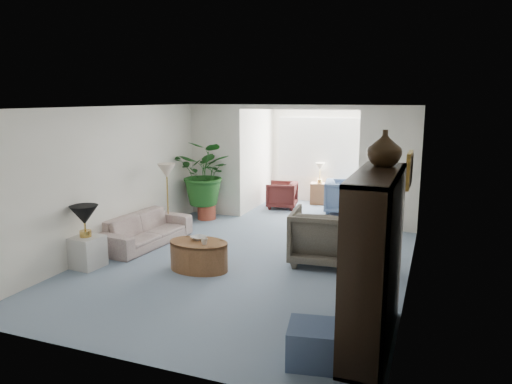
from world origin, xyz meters
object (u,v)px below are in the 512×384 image
at_px(cabinet_urn, 384,148).
at_px(ottoman, 313,344).
at_px(coffee_bowl, 199,238).
at_px(sunroom_chair_blue, 344,197).
at_px(sunroom_table, 319,193).
at_px(table_lamp, 84,215).
at_px(coffee_cup, 204,241).
at_px(floor_lamp, 167,171).
at_px(coffee_table, 199,256).
at_px(plant_pot, 207,212).
at_px(wingback_chair, 322,236).
at_px(sofa, 146,230).
at_px(entertainment_cabinet, 374,261).
at_px(side_table_dark, 368,243).
at_px(sunroom_chair_maroon, 282,195).
at_px(framed_picture, 410,170).
at_px(end_table, 87,252).

distance_m(cabinet_urn, ottoman, 2.25).
height_order(coffee_bowl, ottoman, coffee_bowl).
height_order(sunroom_chair_blue, sunroom_table, sunroom_chair_blue).
xyz_separation_m(table_lamp, coffee_cup, (1.86, 0.43, -0.35)).
bearing_deg(floor_lamp, coffee_table, -46.73).
bearing_deg(sunroom_table, plant_pot, -129.52).
distance_m(table_lamp, wingback_chair, 3.76).
xyz_separation_m(wingback_chair, cabinet_urn, (1.11, -1.86, 1.65)).
bearing_deg(coffee_cup, ottoman, -40.85).
relative_size(plant_pot, sunroom_chair_blue, 0.47).
relative_size(sofa, plant_pot, 4.78).
bearing_deg(entertainment_cabinet, cabinet_urn, 90.00).
bearing_deg(coffee_cup, cabinet_urn, -16.20).
bearing_deg(side_table_dark, sunroom_chair_maroon, 127.78).
bearing_deg(cabinet_urn, floor_lamp, 150.14).
distance_m(coffee_cup, ottoman, 2.89).
distance_m(entertainment_cabinet, sunroom_table, 7.04).
relative_size(framed_picture, sunroom_table, 0.93).
xyz_separation_m(framed_picture, coffee_cup, (-2.90, -0.36, -1.20)).
distance_m(floor_lamp, cabinet_urn, 5.07).
bearing_deg(floor_lamp, entertainment_cabinet, -34.59).
bearing_deg(sunroom_chair_blue, wingback_chair, 176.69).
bearing_deg(table_lamp, entertainment_cabinet, -10.55).
distance_m(wingback_chair, sunroom_table, 4.43).
height_order(coffee_table, sunroom_chair_blue, sunroom_chair_blue).
bearing_deg(coffee_bowl, coffee_cup, -45.00).
relative_size(entertainment_cabinet, sunroom_chair_maroon, 2.69).
xyz_separation_m(end_table, entertainment_cabinet, (4.52, -0.84, 0.70)).
xyz_separation_m(entertainment_cabinet, sunroom_table, (-2.17, 6.66, -0.68)).
bearing_deg(floor_lamp, plant_pot, 81.38).
bearing_deg(coffee_table, sofa, 151.54).
bearing_deg(sunroom_chair_maroon, table_lamp, -25.94).
bearing_deg(wingback_chair, sunroom_table, -81.32).
height_order(framed_picture, wingback_chair, framed_picture).
bearing_deg(framed_picture, wingback_chair, 151.46).
bearing_deg(coffee_bowl, coffee_table, -63.43).
bearing_deg(wingback_chair, sofa, -2.22).
relative_size(cabinet_urn, sunroom_chair_blue, 0.47).
distance_m(coffee_bowl, sunroom_chair_maroon, 4.44).
distance_m(sofa, sunroom_table, 4.96).
height_order(end_table, wingback_chair, wingback_chair).
relative_size(side_table_dark, cabinet_urn, 1.63).
height_order(sofa, side_table_dark, side_table_dark).
xyz_separation_m(sofa, entertainment_cabinet, (4.32, -2.19, 0.67)).
xyz_separation_m(table_lamp, sunroom_chair_blue, (3.10, 5.07, -0.46)).
bearing_deg(wingback_chair, entertainment_cabinet, 109.86).
distance_m(coffee_table, side_table_dark, 2.73).
bearing_deg(sunroom_chair_blue, sofa, 133.62).
bearing_deg(end_table, plant_pot, 83.63).
bearing_deg(entertainment_cabinet, floor_lamp, 145.41).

